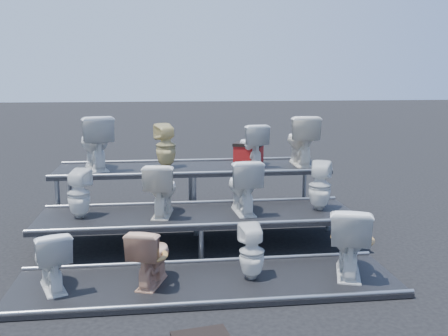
{
  "coord_description": "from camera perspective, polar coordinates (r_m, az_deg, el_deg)",
  "views": [
    {
      "loc": [
        -0.46,
        -6.45,
        2.27
      ],
      "look_at": [
        0.36,
        0.1,
        1.06
      ],
      "focal_mm": 40.0,
      "sensor_mm": 36.0,
      "label": 1
    }
  ],
  "objects": [
    {
      "name": "ground",
      "position": [
        6.85,
        -2.93,
        -8.94
      ],
      "size": [
        80.0,
        80.0,
        0.0
      ],
      "primitive_type": "plane",
      "color": "black",
      "rests_on": "ground"
    },
    {
      "name": "red_crate",
      "position": [
        8.07,
        2.82,
        1.48
      ],
      "size": [
        0.53,
        0.48,
        0.31
      ],
      "primitive_type": "cube",
      "rotation": [
        0.0,
        0.0,
        -0.38
      ],
      "color": "maroon",
      "rests_on": "tier_back"
    },
    {
      "name": "toilet_4",
      "position": [
        6.7,
        -16.26,
        -2.84
      ],
      "size": [
        0.36,
        0.37,
        0.64
      ],
      "primitive_type": "imported",
      "rotation": [
        0.0,
        0.0,
        2.83
      ],
      "color": "silver",
      "rests_on": "tier_mid"
    },
    {
      "name": "tier_front",
      "position": [
        5.63,
        -1.93,
        -13.01
      ],
      "size": [
        4.2,
        1.2,
        0.06
      ],
      "primitive_type": "cube",
      "color": "black",
      "rests_on": "ground"
    },
    {
      "name": "toilet_9",
      "position": [
        7.82,
        -6.67,
        2.53
      ],
      "size": [
        0.4,
        0.41,
        0.69
      ],
      "primitive_type": "imported",
      "rotation": [
        0.0,
        0.0,
        3.5
      ],
      "color": "#CBBA7A",
      "rests_on": "tier_back"
    },
    {
      "name": "toilet_5",
      "position": [
        6.61,
        -7.16,
        -2.39
      ],
      "size": [
        0.5,
        0.75,
        0.71
      ],
      "primitive_type": "imported",
      "rotation": [
        0.0,
        0.0,
        2.98
      ],
      "color": "white",
      "rests_on": "tier_mid"
    },
    {
      "name": "toilet_0",
      "position": [
        5.61,
        -19.17,
        -9.83
      ],
      "size": [
        0.57,
        0.72,
        0.65
      ],
      "primitive_type": "imported",
      "rotation": [
        0.0,
        0.0,
        3.51
      ],
      "color": "silver",
      "rests_on": "tier_front"
    },
    {
      "name": "toilet_6",
      "position": [
        6.69,
        2.19,
        -2.02
      ],
      "size": [
        0.46,
        0.75,
        0.74
      ],
      "primitive_type": "imported",
      "rotation": [
        0.0,
        0.0,
        3.21
      ],
      "color": "silver",
      "rests_on": "tier_mid"
    },
    {
      "name": "tier_back",
      "position": [
        7.97,
        -3.65,
        -2.93
      ],
      "size": [
        4.2,
        1.2,
        0.86
      ],
      "primitive_type": "cube",
      "color": "black",
      "rests_on": "ground"
    },
    {
      "name": "toilet_1",
      "position": [
        5.48,
        -8.38,
        -9.85
      ],
      "size": [
        0.54,
        0.71,
        0.64
      ],
      "primitive_type": "imported",
      "rotation": [
        0.0,
        0.0,
        2.81
      ],
      "color": "tan",
      "rests_on": "tier_front"
    },
    {
      "name": "toilet_3",
      "position": [
        5.83,
        14.08,
        -7.98
      ],
      "size": [
        0.67,
        0.88,
        0.8
      ],
      "primitive_type": "imported",
      "rotation": [
        0.0,
        0.0,
        2.82
      ],
      "color": "silver",
      "rests_on": "tier_front"
    },
    {
      "name": "toilet_2",
      "position": [
        5.57,
        3.19,
        -9.55
      ],
      "size": [
        0.31,
        0.31,
        0.62
      ],
      "primitive_type": "imported",
      "rotation": [
        0.0,
        0.0,
        3.25
      ],
      "color": "silver",
      "rests_on": "tier_front"
    },
    {
      "name": "toilet_7",
      "position": [
        6.95,
        10.9,
        -2.01
      ],
      "size": [
        0.4,
        0.41,
        0.67
      ],
      "primitive_type": "imported",
      "rotation": [
        0.0,
        0.0,
        2.71
      ],
      "color": "silver",
      "rests_on": "tier_mid"
    },
    {
      "name": "tier_mid",
      "position": [
        6.78,
        -2.95,
        -7.1
      ],
      "size": [
        4.2,
        1.2,
        0.46
      ],
      "primitive_type": "cube",
      "color": "black",
      "rests_on": "ground"
    },
    {
      "name": "toilet_11",
      "position": [
        8.12,
        8.79,
        3.18
      ],
      "size": [
        0.47,
        0.8,
        0.8
      ],
      "primitive_type": "imported",
      "rotation": [
        0.0,
        0.0,
        3.11
      ],
      "color": "white",
      "rests_on": "tier_back"
    },
    {
      "name": "toilet_10",
      "position": [
        7.95,
        3.18,
        2.67
      ],
      "size": [
        0.48,
        0.71,
        0.68
      ],
      "primitive_type": "imported",
      "rotation": [
        0.0,
        0.0,
        3.3
      ],
      "color": "silver",
      "rests_on": "tier_back"
    },
    {
      "name": "toilet_8",
      "position": [
        7.88,
        -14.52,
        2.85
      ],
      "size": [
        0.69,
        0.92,
        0.83
      ],
      "primitive_type": "imported",
      "rotation": [
        0.0,
        0.0,
        3.45
      ],
      "color": "silver",
      "rests_on": "tier_back"
    }
  ]
}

